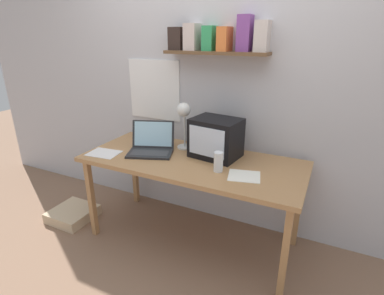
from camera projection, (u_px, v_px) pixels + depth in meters
name	position (u px, v px, depth m)	size (l,w,h in m)	color
ground_plane	(192.00, 238.00, 2.62)	(12.00, 12.00, 0.00)	#86644E
back_wall	(215.00, 80.00, 2.54)	(5.60, 0.24, 2.60)	silver
corner_desk	(192.00, 166.00, 2.38)	(1.74, 0.75, 0.75)	#AD7C4D
crt_monitor	(216.00, 138.00, 2.36)	(0.40, 0.33, 0.31)	black
laptop	(151.00, 145.00, 2.49)	(0.44, 0.40, 0.24)	#232326
desk_lamp	(184.00, 116.00, 2.44)	(0.15, 0.19, 0.41)	silver
juice_glass	(218.00, 163.00, 2.13)	(0.07, 0.07, 0.15)	white
printed_handout	(244.00, 176.00, 2.07)	(0.26, 0.24, 0.00)	white
loose_paper_near_monitor	(104.00, 153.00, 2.47)	(0.27, 0.22, 0.00)	white
floor_cushion	(73.00, 214.00, 2.89)	(0.38, 0.38, 0.10)	#CDB38E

